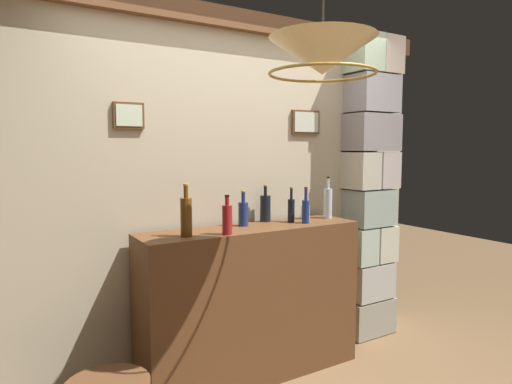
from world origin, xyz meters
name	(u,v)px	position (x,y,z in m)	size (l,w,h in m)	color
panelled_rear_partition	(233,181)	(0.00, 1.10, 1.38)	(3.51, 0.15, 2.61)	#BCAD8E
stone_pillar	(368,188)	(1.24, 0.95, 1.28)	(0.46, 0.33, 2.54)	gray
bar_shelf_unit	(252,302)	(0.00, 0.82, 0.54)	(1.61, 0.41, 1.08)	brown
liquor_bottle_tequila	(306,210)	(0.42, 0.76, 1.18)	(0.06, 0.06, 0.27)	navy
liquor_bottle_vermouth	(186,216)	(-0.52, 0.75, 1.21)	(0.07, 0.07, 0.33)	brown
liquor_bottle_scotch	(328,203)	(0.71, 0.85, 1.20)	(0.07, 0.07, 0.33)	silver
liquor_bottle_brandy	(265,208)	(0.21, 0.97, 1.18)	(0.08, 0.08, 0.28)	black
liquor_bottle_port	(243,213)	(-0.03, 0.89, 1.17)	(0.07, 0.07, 0.25)	navy
liquor_bottle_vodka	(291,209)	(0.36, 0.86, 1.17)	(0.05, 0.05, 0.26)	black
liquor_bottle_rum	(227,219)	(-0.27, 0.67, 1.18)	(0.06, 0.06, 0.25)	maroon
glass_tumbler_rocks	(305,212)	(0.54, 0.92, 1.13)	(0.07, 0.07, 0.11)	silver
pendant_lamp	(322,57)	(-0.03, 0.05, 2.10)	(0.57, 0.57, 0.56)	beige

